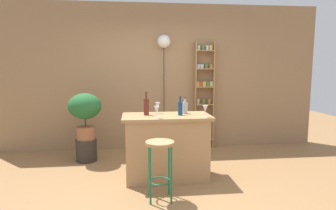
{
  "coord_description": "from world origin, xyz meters",
  "views": [
    {
      "loc": [
        -0.44,
        -3.73,
        1.62
      ],
      "look_at": [
        0.05,
        0.55,
        1.04
      ],
      "focal_mm": 30.99,
      "sensor_mm": 36.0,
      "label": 1
    }
  ],
  "objects_px": {
    "bottle_soda_blue": "(185,108)",
    "wine_glass_right": "(205,109)",
    "bottle_sauce_amber": "(180,108)",
    "plant_stool": "(86,150)",
    "bar_stool": "(160,157)",
    "potted_plant": "(85,110)",
    "spice_shelf": "(204,94)",
    "wine_glass_left": "(157,110)",
    "bottle_olive_oil": "(146,106)",
    "wine_glass_center": "(157,105)",
    "pendant_globe_light": "(164,42)"
  },
  "relations": [
    {
      "from": "bar_stool",
      "to": "potted_plant",
      "type": "relative_size",
      "value": 0.92
    },
    {
      "from": "potted_plant",
      "to": "bottle_olive_oil",
      "type": "xyz_separation_m",
      "value": [
        1.0,
        -0.88,
        0.17
      ]
    },
    {
      "from": "bottle_soda_blue",
      "to": "wine_glass_right",
      "type": "height_order",
      "value": "bottle_soda_blue"
    },
    {
      "from": "spice_shelf",
      "to": "wine_glass_left",
      "type": "bearing_deg",
      "value": -121.61
    },
    {
      "from": "spice_shelf",
      "to": "wine_glass_left",
      "type": "height_order",
      "value": "spice_shelf"
    },
    {
      "from": "wine_glass_left",
      "to": "bottle_sauce_amber",
      "type": "bearing_deg",
      "value": 30.18
    },
    {
      "from": "plant_stool",
      "to": "bottle_soda_blue",
      "type": "height_order",
      "value": "bottle_soda_blue"
    },
    {
      "from": "bottle_olive_oil",
      "to": "plant_stool",
      "type": "bearing_deg",
      "value": 138.6
    },
    {
      "from": "bottle_olive_oil",
      "to": "wine_glass_center",
      "type": "relative_size",
      "value": 2.02
    },
    {
      "from": "wine_glass_right",
      "to": "pendant_globe_light",
      "type": "distance_m",
      "value": 2.07
    },
    {
      "from": "bottle_soda_blue",
      "to": "wine_glass_left",
      "type": "relative_size",
      "value": 1.45
    },
    {
      "from": "spice_shelf",
      "to": "bottle_soda_blue",
      "type": "bearing_deg",
      "value": -114.15
    },
    {
      "from": "bottle_sauce_amber",
      "to": "wine_glass_center",
      "type": "bearing_deg",
      "value": 146.52
    },
    {
      "from": "bar_stool",
      "to": "potted_plant",
      "type": "xyz_separation_m",
      "value": [
        -1.13,
        1.6,
        0.34
      ]
    },
    {
      "from": "bottle_sauce_amber",
      "to": "wine_glass_left",
      "type": "relative_size",
      "value": 1.63
    },
    {
      "from": "spice_shelf",
      "to": "potted_plant",
      "type": "relative_size",
      "value": 2.63
    },
    {
      "from": "potted_plant",
      "to": "bar_stool",
      "type": "bearing_deg",
      "value": -54.81
    },
    {
      "from": "plant_stool",
      "to": "spice_shelf",
      "type": "bearing_deg",
      "value": 15.08
    },
    {
      "from": "potted_plant",
      "to": "pendant_globe_light",
      "type": "height_order",
      "value": "pendant_globe_light"
    },
    {
      "from": "plant_stool",
      "to": "bottle_soda_blue",
      "type": "bearing_deg",
      "value": -27.21
    },
    {
      "from": "bar_stool",
      "to": "bottle_soda_blue",
      "type": "xyz_separation_m",
      "value": [
        0.44,
        0.79,
        0.47
      ]
    },
    {
      "from": "bottle_sauce_amber",
      "to": "wine_glass_left",
      "type": "bearing_deg",
      "value": -149.82
    },
    {
      "from": "bottle_sauce_amber",
      "to": "bottle_soda_blue",
      "type": "height_order",
      "value": "bottle_sauce_amber"
    },
    {
      "from": "spice_shelf",
      "to": "plant_stool",
      "type": "height_order",
      "value": "spice_shelf"
    },
    {
      "from": "plant_stool",
      "to": "wine_glass_right",
      "type": "distance_m",
      "value": 2.28
    },
    {
      "from": "spice_shelf",
      "to": "pendant_globe_light",
      "type": "distance_m",
      "value": 1.26
    },
    {
      "from": "bar_stool",
      "to": "spice_shelf",
      "type": "xyz_separation_m",
      "value": [
        1.06,
        2.19,
        0.53
      ]
    },
    {
      "from": "bottle_soda_blue",
      "to": "wine_glass_right",
      "type": "bearing_deg",
      "value": -56.33
    },
    {
      "from": "bottle_olive_oil",
      "to": "bottle_sauce_amber",
      "type": "bearing_deg",
      "value": -6.8
    },
    {
      "from": "bottle_sauce_amber",
      "to": "bottle_olive_oil",
      "type": "relative_size",
      "value": 0.81
    },
    {
      "from": "bar_stool",
      "to": "spice_shelf",
      "type": "relative_size",
      "value": 0.35
    },
    {
      "from": "plant_stool",
      "to": "bar_stool",
      "type": "bearing_deg",
      "value": -54.81
    },
    {
      "from": "potted_plant",
      "to": "wine_glass_left",
      "type": "height_order",
      "value": "potted_plant"
    },
    {
      "from": "potted_plant",
      "to": "wine_glass_right",
      "type": "relative_size",
      "value": 4.83
    },
    {
      "from": "bottle_soda_blue",
      "to": "wine_glass_right",
      "type": "xyz_separation_m",
      "value": [
        0.22,
        -0.34,
        0.03
      ]
    },
    {
      "from": "plant_stool",
      "to": "bottle_sauce_amber",
      "type": "relative_size",
      "value": 1.4
    },
    {
      "from": "bottle_olive_oil",
      "to": "wine_glass_left",
      "type": "xyz_separation_m",
      "value": [
        0.13,
        -0.26,
        -0.01
      ]
    },
    {
      "from": "wine_glass_center",
      "to": "pendant_globe_light",
      "type": "xyz_separation_m",
      "value": [
        0.23,
        1.36,
        1.02
      ]
    },
    {
      "from": "bar_stool",
      "to": "bottle_olive_oil",
      "type": "height_order",
      "value": "bottle_olive_oil"
    },
    {
      "from": "potted_plant",
      "to": "wine_glass_center",
      "type": "xyz_separation_m",
      "value": [
        1.17,
        -0.73,
        0.16
      ]
    },
    {
      "from": "plant_stool",
      "to": "wine_glass_left",
      "type": "distance_m",
      "value": 1.81
    },
    {
      "from": "wine_glass_right",
      "to": "wine_glass_center",
      "type": "bearing_deg",
      "value": 146.78
    },
    {
      "from": "potted_plant",
      "to": "wine_glass_left",
      "type": "relative_size",
      "value": 4.83
    },
    {
      "from": "bar_stool",
      "to": "spice_shelf",
      "type": "height_order",
      "value": "spice_shelf"
    },
    {
      "from": "bottle_soda_blue",
      "to": "bottle_sauce_amber",
      "type": "bearing_deg",
      "value": -124.01
    },
    {
      "from": "pendant_globe_light",
      "to": "wine_glass_left",
      "type": "bearing_deg",
      "value": -98.98
    },
    {
      "from": "bar_stool",
      "to": "potted_plant",
      "type": "height_order",
      "value": "potted_plant"
    },
    {
      "from": "spice_shelf",
      "to": "bottle_sauce_amber",
      "type": "distance_m",
      "value": 1.69
    },
    {
      "from": "potted_plant",
      "to": "wine_glass_left",
      "type": "bearing_deg",
      "value": -45.41
    },
    {
      "from": "wine_glass_left",
      "to": "wine_glass_center",
      "type": "distance_m",
      "value": 0.41
    }
  ]
}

